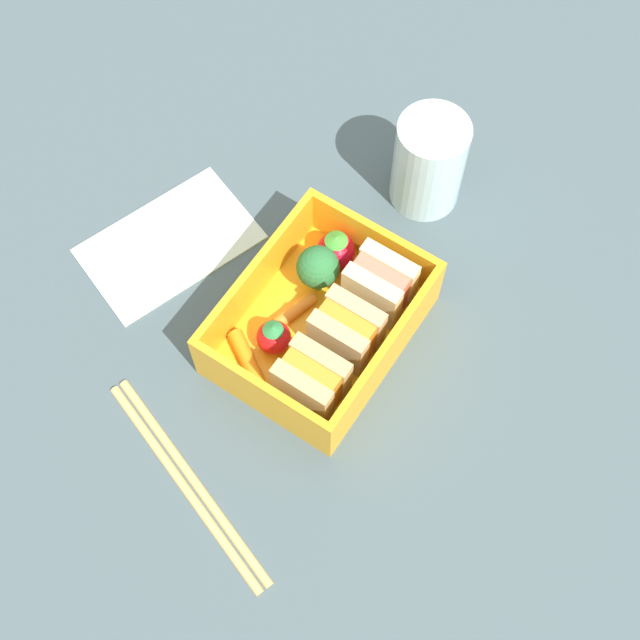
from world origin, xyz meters
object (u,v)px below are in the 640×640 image
at_px(sandwich_center_left, 347,331).
at_px(chopstick_pair, 188,482).
at_px(broccoli_floret, 318,268).
at_px(sandwich_left, 380,284).
at_px(carrot_stick_left, 295,309).
at_px(strawberry_far_left, 274,337).
at_px(sandwich_center, 312,380).
at_px(strawberry_left, 336,250).
at_px(carrot_stick_far_left, 247,360).
at_px(folded_napkin, 170,242).
at_px(drinking_glass, 428,162).

bearing_deg(sandwich_center_left, chopstick_pair, -14.03).
xyz_separation_m(sandwich_center_left, broccoli_floret, (-0.03, -0.05, 0.00)).
distance_m(sandwich_left, carrot_stick_left, 0.07).
distance_m(carrot_stick_left, strawberry_far_left, 0.03).
bearing_deg(broccoli_floret, sandwich_center, 30.64).
relative_size(sandwich_center_left, strawberry_left, 1.30).
height_order(carrot_stick_far_left, chopstick_pair, carrot_stick_far_left).
relative_size(strawberry_left, folded_napkin, 0.26).
height_order(carrot_stick_far_left, drinking_glass, drinking_glass).
bearing_deg(sandwich_center, carrot_stick_far_left, -81.89).
bearing_deg(broccoli_floret, drinking_glass, 170.02).
bearing_deg(carrot_stick_left, broccoli_floret, 179.27).
height_order(sandwich_center, carrot_stick_left, sandwich_center).
distance_m(broccoli_floret, strawberry_far_left, 0.07).
distance_m(chopstick_pair, folded_napkin, 0.21).
distance_m(strawberry_left, chopstick_pair, 0.22).
distance_m(strawberry_far_left, drinking_glass, 0.20).
xyz_separation_m(sandwich_left, sandwich_center, (0.10, 0.00, 0.00)).
distance_m(strawberry_left, broccoli_floret, 0.03).
xyz_separation_m(sandwich_left, carrot_stick_far_left, (0.10, -0.05, -0.02)).
relative_size(strawberry_left, carrot_stick_left, 0.97).
relative_size(carrot_stick_left, drinking_glass, 0.43).
height_order(carrot_stick_left, strawberry_far_left, strawberry_far_left).
bearing_deg(strawberry_left, drinking_glass, 167.77).
distance_m(carrot_stick_far_left, drinking_glass, 0.22).
height_order(sandwich_left, carrot_stick_far_left, sandwich_left).
bearing_deg(carrot_stick_far_left, strawberry_left, 176.41).
height_order(sandwich_center_left, carrot_stick_left, sandwich_center_left).
distance_m(carrot_stick_left, folded_napkin, 0.13).
distance_m(strawberry_left, folded_napkin, 0.14).
distance_m(sandwich_left, strawberry_left, 0.05).
relative_size(strawberry_left, chopstick_pair, 0.20).
height_order(sandwich_center_left, folded_napkin, sandwich_center_left).
bearing_deg(carrot_stick_far_left, strawberry_far_left, 160.87).
height_order(strawberry_left, carrot_stick_left, strawberry_left).
relative_size(broccoli_floret, carrot_stick_left, 1.16).
relative_size(broccoli_floret, drinking_glass, 0.50).
bearing_deg(strawberry_far_left, chopstick_pair, 3.36).
height_order(sandwich_center, chopstick_pair, sandwich_center).
relative_size(sandwich_left, strawberry_left, 1.30).
bearing_deg(folded_napkin, broccoli_floret, 103.82).
bearing_deg(sandwich_center, folded_napkin, -105.47).
distance_m(strawberry_left, drinking_glass, 0.11).
distance_m(sandwich_center_left, broccoli_floret, 0.06).
relative_size(strawberry_left, drinking_glass, 0.42).
xyz_separation_m(strawberry_far_left, folded_napkin, (-0.03, -0.13, -0.02)).
bearing_deg(sandwich_center_left, drinking_glass, -171.34).
relative_size(chopstick_pair, folded_napkin, 1.34).
bearing_deg(sandwich_center_left, carrot_stick_far_left, -44.37).
bearing_deg(carrot_stick_left, sandwich_center, 44.55).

